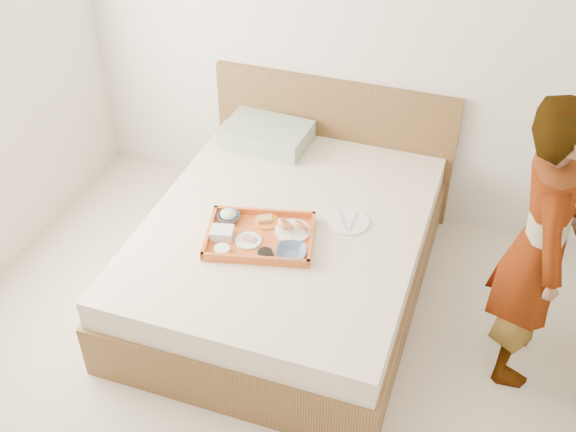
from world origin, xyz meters
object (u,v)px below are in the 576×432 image
Objects in this scene: bed at (286,255)px; dinner_plate at (348,222)px; tray at (260,236)px; person at (540,247)px.

dinner_plate is (0.34, 0.10, 0.27)m from bed.
bed is 8.20× the size of dinner_plate.
bed is at bearing -164.01° from dinner_plate.
tray is 1.46m from person.
bed is at bearing 78.29° from person.
person is (1.44, 0.08, 0.26)m from tray.
tray reaches higher than bed.
bed is at bearing 55.91° from tray.
bed is 0.37m from tray.
tray is (-0.08, -0.21, 0.29)m from bed.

